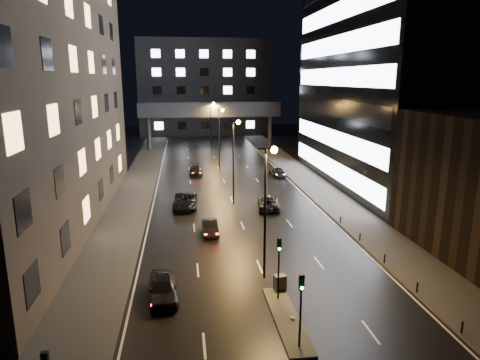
{
  "coord_description": "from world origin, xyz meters",
  "views": [
    {
      "loc": [
        -5.83,
        -21.64,
        14.85
      ],
      "look_at": [
        0.23,
        23.7,
        4.0
      ],
      "focal_mm": 32.0,
      "sensor_mm": 36.0,
      "label": 1
    }
  ],
  "objects_px": {
    "car_toward_b": "(277,172)",
    "car_away_c": "(185,201)",
    "car_away_b": "(210,227)",
    "car_away_a": "(163,288)",
    "utility_cabinet": "(280,282)",
    "car_away_d": "(196,170)",
    "car_toward_a": "(269,203)"
  },
  "relations": [
    {
      "from": "car_away_b",
      "to": "utility_cabinet",
      "type": "distance_m",
      "value": 13.1
    },
    {
      "from": "car_away_d",
      "to": "car_toward_a",
      "type": "height_order",
      "value": "car_away_d"
    },
    {
      "from": "car_away_b",
      "to": "car_away_a",
      "type": "bearing_deg",
      "value": -109.78
    },
    {
      "from": "car_away_a",
      "to": "car_away_b",
      "type": "height_order",
      "value": "car_away_a"
    },
    {
      "from": "car_away_c",
      "to": "utility_cabinet",
      "type": "relative_size",
      "value": 5.35
    },
    {
      "from": "car_away_b",
      "to": "car_away_d",
      "type": "relative_size",
      "value": 0.83
    },
    {
      "from": "car_away_c",
      "to": "car_away_d",
      "type": "distance_m",
      "value": 17.93
    },
    {
      "from": "car_away_a",
      "to": "car_away_d",
      "type": "distance_m",
      "value": 39.38
    },
    {
      "from": "car_away_a",
      "to": "utility_cabinet",
      "type": "bearing_deg",
      "value": -5.11
    },
    {
      "from": "car_away_c",
      "to": "utility_cabinet",
      "type": "height_order",
      "value": "car_away_c"
    },
    {
      "from": "car_toward_b",
      "to": "car_away_a",
      "type": "bearing_deg",
      "value": 64.72
    },
    {
      "from": "car_away_b",
      "to": "utility_cabinet",
      "type": "height_order",
      "value": "car_away_b"
    },
    {
      "from": "utility_cabinet",
      "to": "car_away_c",
      "type": "bearing_deg",
      "value": 94.48
    },
    {
      "from": "car_away_b",
      "to": "utility_cabinet",
      "type": "xyz_separation_m",
      "value": [
        4.18,
        -12.42,
        0.03
      ]
    },
    {
      "from": "car_away_a",
      "to": "car_toward_a",
      "type": "bearing_deg",
      "value": 55.29
    },
    {
      "from": "car_away_a",
      "to": "car_away_c",
      "type": "bearing_deg",
      "value": 80.72
    },
    {
      "from": "car_away_d",
      "to": "car_away_b",
      "type": "bearing_deg",
      "value": -87.35
    },
    {
      "from": "car_toward_a",
      "to": "car_toward_b",
      "type": "distance_m",
      "value": 17.56
    },
    {
      "from": "car_away_b",
      "to": "car_toward_b",
      "type": "distance_m",
      "value": 27.07
    },
    {
      "from": "car_toward_a",
      "to": "car_toward_b",
      "type": "height_order",
      "value": "car_toward_a"
    },
    {
      "from": "car_away_c",
      "to": "car_toward_a",
      "type": "height_order",
      "value": "car_away_c"
    },
    {
      "from": "car_away_c",
      "to": "utility_cabinet",
      "type": "bearing_deg",
      "value": -70.19
    },
    {
      "from": "car_away_b",
      "to": "car_toward_a",
      "type": "distance_m",
      "value": 10.35
    },
    {
      "from": "car_away_d",
      "to": "car_toward_b",
      "type": "relative_size",
      "value": 1.08
    },
    {
      "from": "car_toward_b",
      "to": "utility_cabinet",
      "type": "bearing_deg",
      "value": 76.36
    },
    {
      "from": "car_away_c",
      "to": "car_toward_b",
      "type": "xyz_separation_m",
      "value": [
        14.45,
        15.18,
        -0.16
      ]
    },
    {
      "from": "car_away_d",
      "to": "car_toward_a",
      "type": "bearing_deg",
      "value": -66.64
    },
    {
      "from": "car_away_d",
      "to": "utility_cabinet",
      "type": "xyz_separation_m",
      "value": [
        4.64,
        -39.28,
        -0.02
      ]
    },
    {
      "from": "car_toward_b",
      "to": "car_away_c",
      "type": "bearing_deg",
      "value": 44.97
    },
    {
      "from": "car_toward_b",
      "to": "utility_cabinet",
      "type": "height_order",
      "value": "car_toward_b"
    },
    {
      "from": "car_away_d",
      "to": "car_toward_b",
      "type": "bearing_deg",
      "value": -10.22
    },
    {
      "from": "car_away_a",
      "to": "car_away_c",
      "type": "height_order",
      "value": "car_away_c"
    }
  ]
}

